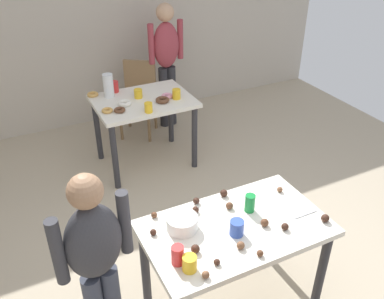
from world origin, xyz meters
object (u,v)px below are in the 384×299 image
dining_table_far (144,110)px  chair_far_table (139,94)px  mixing_bowl (182,223)px  pitcher_far (108,86)px  person_girl_near (96,259)px  soda_can (250,203)px  person_adult_far (166,56)px  dining_table_near (235,239)px

dining_table_far → chair_far_table: 0.75m
mixing_bowl → dining_table_far: bearing=76.3°
chair_far_table → pitcher_far: pitcher_far is taller
person_girl_near → soda_can: bearing=1.1°
person_adult_far → soda_can: (-0.57, -2.67, -0.09)m
dining_table_near → pitcher_far: 2.27m
person_adult_far → soda_can: person_adult_far is taller
dining_table_near → person_adult_far: (0.73, 2.75, 0.26)m
dining_table_near → soda_can: (0.16, 0.09, 0.17)m
mixing_bowl → pitcher_far: pitcher_far is taller
person_adult_far → soda_can: bearing=-102.2°
person_girl_near → pitcher_far: 2.30m
person_adult_far → mixing_bowl: size_ratio=7.72×
dining_table_near → mixing_bowl: mixing_bowl is taller
soda_can → pitcher_far: pitcher_far is taller
person_adult_far → person_girl_near: bearing=-120.6°
dining_table_far → mixing_bowl: (-0.46, -1.90, 0.16)m
dining_table_far → person_girl_near: 2.22m
chair_far_table → pitcher_far: bearing=-134.1°
soda_can → dining_table_far: bearing=90.0°
chair_far_table → dining_table_near: bearing=-97.3°
chair_far_table → mixing_bowl: bearing=-104.2°
soda_can → chair_far_table: bearing=85.8°
mixing_bowl → chair_far_table: bearing=75.8°
person_girl_near → person_adult_far: bearing=59.4°
dining_table_far → mixing_bowl: mixing_bowl is taller
dining_table_near → mixing_bowl: (-0.31, 0.13, 0.16)m
dining_table_near → mixing_bowl: bearing=156.9°
soda_can → mixing_bowl: bearing=174.7°
person_girl_near → mixing_bowl: 0.55m
dining_table_near → person_girl_near: (-0.86, 0.07, 0.16)m
pitcher_far → dining_table_far: bearing=-37.6°
soda_can → pitcher_far: bearing=97.4°
dining_table_far → person_girl_near: bearing=-117.2°
person_girl_near → pitcher_far: bearing=71.5°
dining_table_near → pitcher_far: (-0.13, 2.25, 0.23)m
dining_table_near → soda_can: soda_can is taller
dining_table_far → person_girl_near: size_ratio=0.73×
pitcher_far → person_girl_near: bearing=-108.5°
dining_table_near → soda_can: 0.25m
dining_table_near → dining_table_far: same height
dining_table_far → pitcher_far: size_ratio=4.08×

